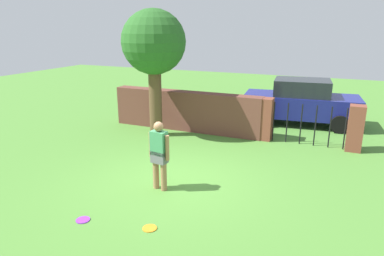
{
  "coord_description": "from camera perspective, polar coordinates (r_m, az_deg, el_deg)",
  "views": [
    {
      "loc": [
        3.47,
        -6.92,
        3.64
      ],
      "look_at": [
        -0.04,
        1.24,
        1.0
      ],
      "focal_mm": 32.23,
      "sensor_mm": 36.0,
      "label": 1
    }
  ],
  "objects": [
    {
      "name": "ground_plane",
      "position": [
        8.55,
        -3.05,
        -8.65
      ],
      "size": [
        40.0,
        40.0,
        0.0
      ],
      "primitive_type": "plane",
      "color": "#4C8433"
    },
    {
      "name": "frisbee_purple",
      "position": [
        7.26,
        -17.6,
        -14.29
      ],
      "size": [
        0.27,
        0.27,
        0.02
      ],
      "primitive_type": "cylinder",
      "color": "purple",
      "rests_on": "ground"
    },
    {
      "name": "frisbee_orange",
      "position": [
        6.75,
        -7.02,
        -16.13
      ],
      "size": [
        0.27,
        0.27,
        0.02
      ],
      "primitive_type": "cylinder",
      "color": "orange",
      "rests_on": "ground"
    },
    {
      "name": "car",
      "position": [
        13.76,
        17.56,
        4.14
      ],
      "size": [
        4.35,
        2.26,
        1.72
      ],
      "rotation": [
        0.0,
        0.0,
        3.25
      ],
      "color": "navy",
      "rests_on": "ground"
    },
    {
      "name": "brick_wall",
      "position": [
        12.4,
        -1.01,
        2.86
      ],
      "size": [
        5.53,
        0.5,
        1.41
      ],
      "primitive_type": "cube",
      "color": "brown",
      "rests_on": "ground"
    },
    {
      "name": "person",
      "position": [
        7.81,
        -5.45,
        -4.08
      ],
      "size": [
        0.54,
        0.27,
        1.62
      ],
      "rotation": [
        0.0,
        0.0,
        3.01
      ],
      "color": "#9E704C",
      "rests_on": "ground"
    },
    {
      "name": "tree",
      "position": [
        11.48,
        -6.35,
        13.52
      ],
      "size": [
        2.09,
        2.09,
        4.19
      ],
      "color": "brown",
      "rests_on": "ground"
    },
    {
      "name": "fence_gate",
      "position": [
        11.39,
        18.68,
        0.7
      ],
      "size": [
        3.13,
        0.44,
        1.4
      ],
      "color": "brown",
      "rests_on": "ground"
    }
  ]
}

